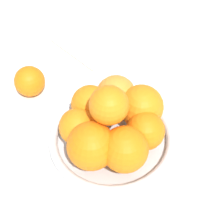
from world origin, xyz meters
The scene contains 5 objects.
ground_plane centered at (0.00, 0.00, 0.00)m, with size 4.00×4.00×0.00m, color silver.
fruit_bowl centered at (0.00, 0.00, 0.02)m, with size 0.24×0.24×0.03m.
orange_pile centered at (0.00, 0.00, 0.08)m, with size 0.20×0.18×0.13m.
stray_orange centered at (0.06, 0.21, 0.03)m, with size 0.06×0.06×0.06m, color orange.
napkin_folded centered at (0.27, 0.16, 0.00)m, with size 0.15×0.15×0.01m, color beige.
Camera 1 is at (-0.38, -0.16, 0.59)m, focal length 60.00 mm.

